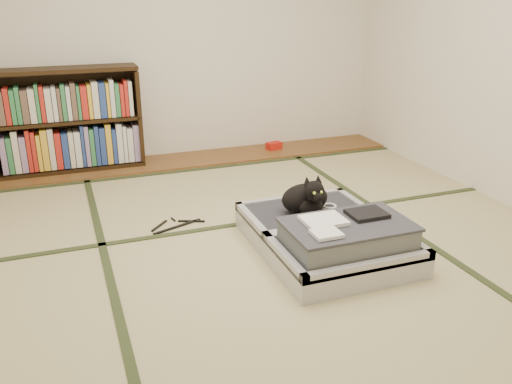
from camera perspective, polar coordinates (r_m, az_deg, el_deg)
name	(u,v)px	position (r m, az deg, el deg)	size (l,w,h in m)	color
floor	(268,247)	(3.51, 1.23, -5.82)	(4.50, 4.50, 0.00)	tan
wood_strip	(192,159)	(5.29, -6.76, 3.43)	(4.00, 0.50, 0.02)	brown
red_item	(274,146)	(5.56, 1.90, 4.90)	(0.15, 0.09, 0.07)	red
room_shell	(270,8)	(3.14, 1.44, 18.77)	(4.50, 4.50, 4.50)	white
tatami_borders	(243,218)	(3.93, -1.42, -2.75)	(4.00, 4.50, 0.01)	#2D381E
bookcase	(68,122)	(5.11, -19.22, 6.94)	(1.27, 0.29, 0.92)	black
suitcase	(329,237)	(3.41, 7.66, -4.68)	(0.83, 1.11, 0.33)	#B2B2B7
cat	(307,198)	(3.58, 5.37, -0.65)	(0.37, 0.37, 0.30)	black
cable_coil	(329,207)	(3.72, 7.67, -1.57)	(0.12, 0.12, 0.03)	white
hanger	(176,225)	(3.85, -8.39, -3.44)	(0.39, 0.25, 0.01)	black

